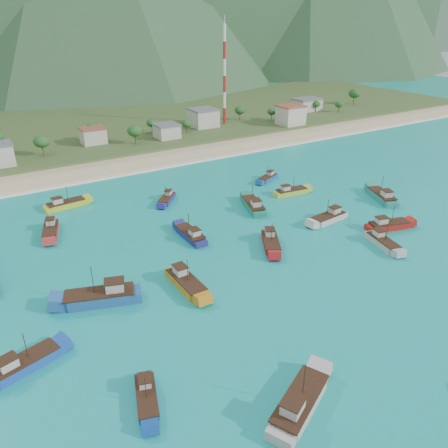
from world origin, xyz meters
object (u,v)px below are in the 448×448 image
boat_10 (51,231)px  boat_29 (271,243)px  boat_9 (66,205)px  boat_14 (268,179)px  radio_tower (225,76)px  boat_16 (24,365)px  boat_13 (382,197)px  boat_28 (383,243)px  boat_27 (167,199)px  boat_0 (186,283)px  boat_20 (388,226)px  boat_6 (299,405)px  boat_30 (253,206)px  boat_33 (191,235)px  boat_1 (147,398)px  boat_11 (291,192)px  boat_7 (329,218)px  boat_21 (102,297)px

boat_10 → boat_29: (38.92, -30.74, 0.04)m
boat_9 → boat_14: (56.71, -10.84, -0.20)m
radio_tower → boat_9: bearing=-146.3°
boat_14 → boat_16: boat_16 is taller
boat_13 → boat_28: size_ratio=1.21×
boat_16 → boat_27: boat_16 is taller
boat_0 → boat_20: boat_0 is taller
boat_6 → boat_30: 62.98m
radio_tower → boat_9: radio_tower is taller
boat_28 → boat_33: (-33.66, 24.63, 0.07)m
radio_tower → boat_20: size_ratio=3.70×
boat_33 → boat_1: bearing=-125.0°
boat_20 → boat_29: bearing=-88.8°
boat_1 → boat_27: 66.84m
boat_13 → boat_30: size_ratio=1.01×
boat_10 → boat_11: size_ratio=1.05×
boat_27 → boat_10: bearing=48.4°
boat_7 → radio_tower: bearing=-23.1°
boat_1 → boat_33: 45.49m
boat_1 → boat_11: (61.90, 46.19, 0.14)m
boat_6 → boat_14: (47.59, 70.00, -0.38)m
radio_tower → boat_10: radio_tower is taller
boat_7 → boat_20: 13.48m
boat_7 → boat_9: boat_7 is taller
boat_13 → boat_16: bearing=-147.7°
boat_6 → boat_21: (-13.97, 35.42, 0.11)m
boat_0 → boat_6: 32.05m
boat_0 → boat_7: boat_0 is taller
boat_13 → boat_14: size_ratio=1.36×
boat_20 → boat_27: 55.75m
radio_tower → boat_9: 100.88m
boat_11 → boat_28: bearing=3.2°
boat_0 → boat_14: size_ratio=1.27×
boat_29 → boat_10: bearing=-8.3°
boat_10 → boat_9: bearing=-100.0°
boat_29 → boat_30: 19.84m
boat_10 → boat_11: 62.61m
boat_9 → boat_6: bearing=0.8°
boat_1 → boat_14: (63.28, 58.64, 0.02)m
boat_16 → boat_28: (72.07, -1.59, -0.09)m
boat_30 → boat_1: bearing=-119.8°
boat_11 → radio_tower: bearing=168.2°
boat_16 → boat_27: (42.90, 45.20, -0.19)m
boat_9 → boat_28: 77.74m
boat_1 → boat_6: bearing=161.5°
boat_1 → boat_9: boat_9 is taller
boat_6 → boat_30: (31.42, 54.58, -0.07)m
boat_9 → boat_21: size_ratio=0.78×
boat_27 → boat_29: 35.38m
boat_7 → boat_29: 19.69m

